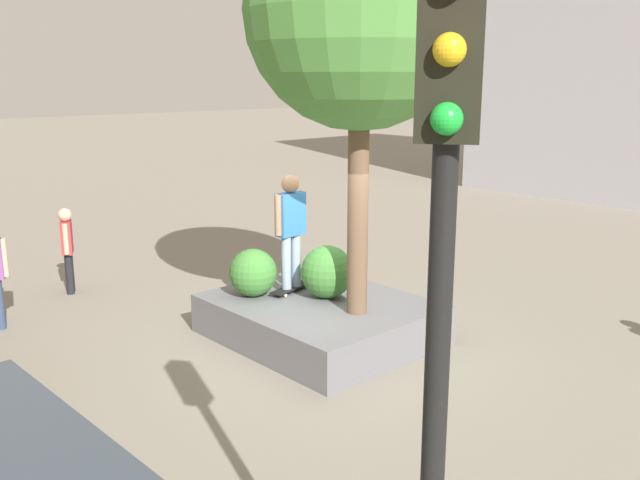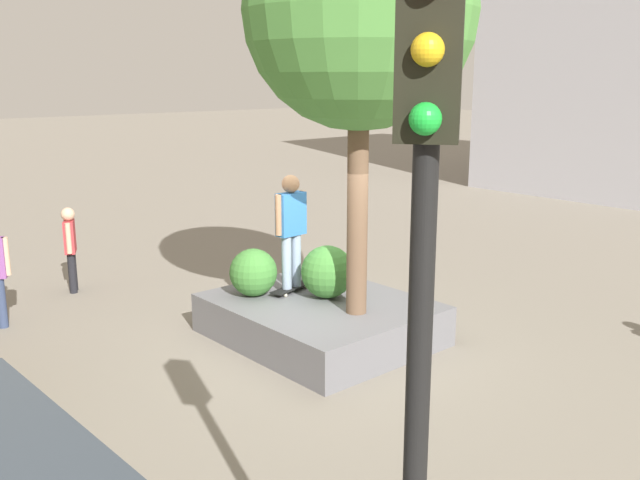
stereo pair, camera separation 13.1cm
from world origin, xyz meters
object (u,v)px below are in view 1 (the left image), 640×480
(planter_ledge, at_px, (320,319))
(skateboarder, at_px, (291,223))
(plaza_tree, at_px, (360,13))
(bystander_watching, at_px, (67,244))
(skateboard, at_px, (291,288))
(traffic_light_median, at_px, (442,253))

(planter_ledge, distance_m, skateboarder, 1.47)
(plaza_tree, bearing_deg, planter_ledge, 2.81)
(planter_ledge, relative_size, plaza_tree, 0.55)
(planter_ledge, relative_size, skateboarder, 1.77)
(planter_ledge, xyz_separation_m, bystander_watching, (4.60, 1.80, 0.59))
(skateboard, bearing_deg, planter_ledge, -175.78)
(skateboarder, bearing_deg, traffic_light_median, 146.04)
(skateboard, relative_size, skateboarder, 0.49)
(planter_ledge, bearing_deg, plaza_tree, -177.19)
(planter_ledge, xyz_separation_m, skateboard, (0.60, 0.04, 0.34))
(planter_ledge, distance_m, skateboard, 0.69)
(skateboarder, bearing_deg, bystander_watching, 23.75)
(planter_ledge, bearing_deg, skateboarder, 4.22)
(planter_ledge, bearing_deg, traffic_light_median, 142.80)
(skateboarder, height_order, traffic_light_median, traffic_light_median)
(traffic_light_median, bearing_deg, bystander_watching, -12.35)
(skateboarder, distance_m, bystander_watching, 4.43)
(plaza_tree, relative_size, skateboarder, 3.20)
(skateboarder, bearing_deg, planter_ledge, -175.78)
(bystander_watching, bearing_deg, traffic_light_median, 167.65)
(plaza_tree, bearing_deg, bystander_watching, 19.10)
(skateboard, xyz_separation_m, skateboarder, (0.00, 0.00, 1.00))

